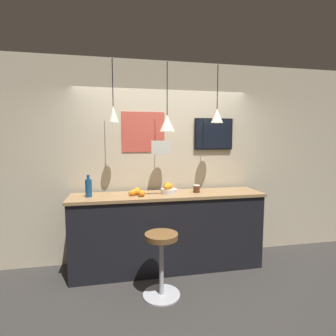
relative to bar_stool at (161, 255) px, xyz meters
The scene contains 14 objects.
ground_plane 0.53m from the bar_stool, 13.30° to the left, with size 14.00×14.00×0.00m, color #33302D.
back_wall 1.43m from the bar_stool, 78.97° to the left, with size 8.00×0.06×2.90m.
service_counter 0.67m from the bar_stool, 72.42° to the left, with size 2.60×0.57×1.05m.
bar_stool is the anchor object (origin of this frame).
fruit_bowl 0.91m from the bar_stool, 71.84° to the left, with size 0.22×0.22×0.15m.
orange_pile 0.90m from the bar_stool, 109.24° to the left, with size 0.21×0.29×0.09m.
juice_bottle 1.25m from the bar_stool, 142.87° to the left, with size 0.08×0.08×0.28m.
spread_jar 1.07m from the bar_stool, 46.26° to the left, with size 0.09×0.09×0.11m.
pendant_lamp_left 1.83m from the bar_stool, 126.00° to the left, with size 0.14×0.14×0.80m.
pendant_lamp_middle 1.68m from the bar_stool, 73.81° to the left, with size 0.21×0.21×0.91m.
pendant_lamp_right 1.99m from the bar_stool, 37.41° to the left, with size 0.17×0.17×0.79m.
mounted_tv 1.95m from the bar_stool, 45.22° to the left, with size 0.59×0.04×0.47m.
hanging_menu_board 1.27m from the bar_stool, 80.64° to the left, with size 0.24×0.01×0.17m.
wall_poster 1.72m from the bar_stool, 95.14° to the left, with size 0.62×0.01×0.57m.
Camera 1 is at (-0.68, -2.84, 1.78)m, focal length 28.00 mm.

